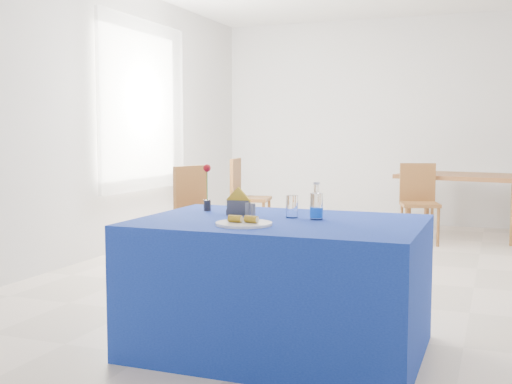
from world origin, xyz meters
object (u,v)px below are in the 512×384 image
at_px(oak_table, 467,181).
at_px(blue_table, 279,285).
at_px(water_bottle, 316,207).
at_px(chair_bg_left, 419,197).
at_px(plate, 244,224).
at_px(chair_win_a, 197,205).
at_px(chair_win_b, 244,192).

bearing_deg(oak_table, blue_table, -99.92).
bearing_deg(water_bottle, chair_bg_left, 88.19).
height_order(plate, blue_table, plate).
height_order(blue_table, oak_table, blue_table).
bearing_deg(plate, chair_bg_left, 84.29).
xyz_separation_m(plate, chair_win_a, (-1.51, 2.52, -0.23)).
distance_m(chair_win_a, chair_win_b, 1.35).
bearing_deg(oak_table, plate, -100.68).
relative_size(blue_table, oak_table, 0.95).
xyz_separation_m(water_bottle, oak_table, (0.62, 4.52, -0.15)).
distance_m(plate, chair_win_b, 4.17).
relative_size(chair_bg_left, chair_win_b, 0.95).
xyz_separation_m(water_bottle, chair_bg_left, (0.12, 3.90, -0.31)).
bearing_deg(chair_win_a, chair_win_b, 23.80).
height_order(water_bottle, oak_table, water_bottle).
distance_m(blue_table, chair_win_a, 2.78).
bearing_deg(blue_table, chair_win_a, 125.78).
relative_size(chair_bg_left, chair_win_a, 0.98).
xyz_separation_m(plate, water_bottle, (0.30, 0.36, 0.06)).
bearing_deg(water_bottle, oak_table, 82.22).
bearing_deg(chair_win_b, plate, -167.52).
xyz_separation_m(plate, chair_win_b, (-1.55, 3.86, -0.22)).
distance_m(chair_bg_left, chair_win_b, 2.02).
relative_size(blue_table, chair_win_b, 1.69).
height_order(water_bottle, chair_win_b, water_bottle).
height_order(plate, oak_table, plate).
distance_m(blue_table, chair_win_b, 3.97).
xyz_separation_m(blue_table, chair_win_a, (-1.62, 2.25, 0.15)).
relative_size(oak_table, chair_win_b, 1.78).
height_order(water_bottle, chair_win_a, water_bottle).
bearing_deg(chair_win_a, blue_table, -122.18).
xyz_separation_m(plate, chair_bg_left, (0.43, 4.26, -0.25)).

